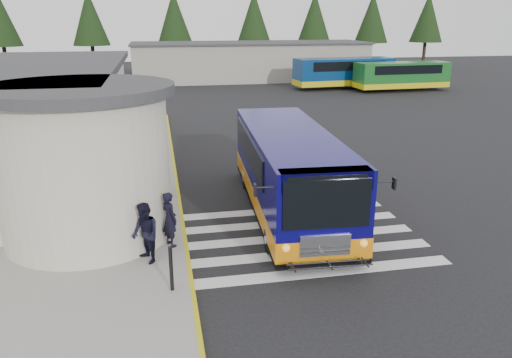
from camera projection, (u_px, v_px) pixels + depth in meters
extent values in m
plane|color=black|center=(303.00, 227.00, 17.11)|extent=(140.00, 140.00, 0.00)
cube|color=gray|center=(48.00, 202.00, 19.16)|extent=(10.00, 34.00, 0.15)
cube|color=gold|center=(178.00, 194.00, 20.07)|extent=(0.12, 34.00, 0.16)
cylinder|color=#BBB49E|center=(85.00, 167.00, 15.54)|extent=(5.20, 5.20, 4.50)
cylinder|color=#38383A|center=(76.00, 90.00, 14.80)|extent=(5.80, 5.80, 0.30)
cube|color=black|center=(115.00, 162.00, 20.19)|extent=(0.08, 1.20, 2.20)
cube|color=#38383A|center=(125.00, 130.00, 19.88)|extent=(1.20, 1.80, 0.12)
cube|color=silver|center=(318.00, 272.00, 14.03)|extent=(8.00, 0.55, 0.01)
cube|color=silver|center=(306.00, 254.00, 15.15)|extent=(8.00, 0.55, 0.01)
cube|color=silver|center=(295.00, 237.00, 16.27)|extent=(8.00, 0.55, 0.01)
cube|color=silver|center=(286.00, 223.00, 17.39)|extent=(8.00, 0.55, 0.01)
cube|color=silver|center=(278.00, 211.00, 18.51)|extent=(8.00, 0.55, 0.01)
cube|color=gray|center=(250.00, 62.00, 56.79)|extent=(26.00, 8.00, 4.00)
cube|color=#38383A|center=(250.00, 43.00, 56.14)|extent=(26.40, 8.40, 0.20)
cylinder|color=black|center=(6.00, 62.00, 59.13)|extent=(0.44, 0.44, 3.60)
cylinder|color=black|center=(94.00, 61.00, 60.98)|extent=(0.44, 0.44, 3.60)
cone|color=black|center=(90.00, 18.00, 59.44)|extent=(4.40, 4.40, 6.40)
cylinder|color=black|center=(176.00, 59.00, 62.83)|extent=(0.44, 0.44, 3.60)
cone|color=black|center=(174.00, 18.00, 61.29)|extent=(4.40, 4.40, 6.40)
cylinder|color=black|center=(254.00, 58.00, 64.68)|extent=(0.44, 0.44, 3.60)
cone|color=black|center=(254.00, 18.00, 63.14)|extent=(4.40, 4.40, 6.40)
cylinder|color=black|center=(313.00, 57.00, 66.16)|extent=(0.44, 0.44, 3.60)
cone|color=black|center=(314.00, 18.00, 64.62)|extent=(4.40, 4.40, 6.40)
cylinder|color=black|center=(370.00, 56.00, 67.64)|extent=(0.44, 0.44, 3.60)
cone|color=black|center=(372.00, 18.00, 66.10)|extent=(4.40, 4.40, 6.40)
cylinder|color=black|center=(424.00, 55.00, 69.12)|extent=(0.44, 0.44, 3.60)
cone|color=black|center=(427.00, 18.00, 67.58)|extent=(4.40, 4.40, 6.40)
cube|color=#0B0755|center=(289.00, 167.00, 17.97)|extent=(3.27, 9.94, 2.56)
cube|color=orange|center=(289.00, 192.00, 18.28)|extent=(3.30, 9.97, 0.61)
cube|color=black|center=(288.00, 201.00, 18.39)|extent=(3.29, 9.96, 0.24)
cube|color=black|center=(327.00, 204.00, 13.21)|extent=(2.40, 0.20, 1.36)
cube|color=silver|center=(325.00, 246.00, 13.57)|extent=(1.42, 0.14, 0.60)
cube|color=black|center=(248.00, 148.00, 18.45)|extent=(0.44, 7.18, 0.98)
cube|color=black|center=(321.00, 146.00, 18.82)|extent=(0.44, 7.18, 0.98)
cylinder|color=black|center=(271.00, 236.00, 15.11)|extent=(0.38, 1.06, 1.05)
cylinder|color=black|center=(348.00, 232.00, 15.42)|extent=(0.38, 1.06, 1.05)
cylinder|color=black|center=(247.00, 176.00, 20.85)|extent=(0.38, 1.06, 1.05)
cylinder|color=black|center=(303.00, 174.00, 21.17)|extent=(0.38, 1.06, 1.05)
cube|color=black|center=(255.00, 190.00, 13.00)|extent=(0.07, 0.20, 0.33)
cube|color=black|center=(394.00, 183.00, 13.50)|extent=(0.07, 0.20, 0.33)
imported|color=black|center=(170.00, 219.00, 15.13)|extent=(0.66, 0.75, 1.73)
imported|color=black|center=(145.00, 233.00, 14.08)|extent=(0.99, 1.07, 1.77)
cylinder|color=black|center=(171.00, 269.00, 12.68)|extent=(0.10, 0.10, 1.22)
cube|color=navy|center=(344.00, 71.00, 49.91)|extent=(10.16, 3.69, 2.54)
cube|color=gold|center=(343.00, 81.00, 50.23)|extent=(10.20, 3.72, 0.55)
cube|color=black|center=(344.00, 65.00, 49.73)|extent=(7.97, 3.53, 0.88)
cube|color=#17571F|center=(402.00, 74.00, 48.27)|extent=(9.26, 3.06, 2.33)
cube|color=gold|center=(401.00, 84.00, 48.56)|extent=(9.29, 3.10, 0.51)
cube|color=black|center=(402.00, 69.00, 48.10)|extent=(7.24, 3.00, 0.81)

